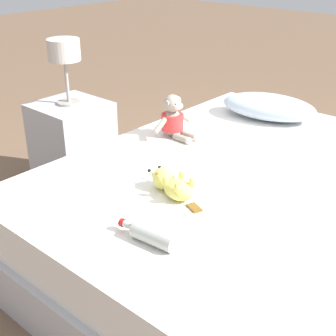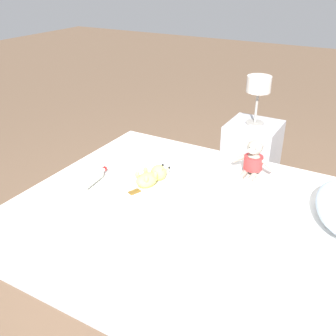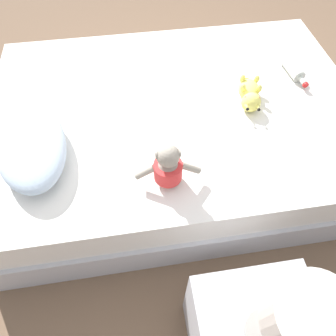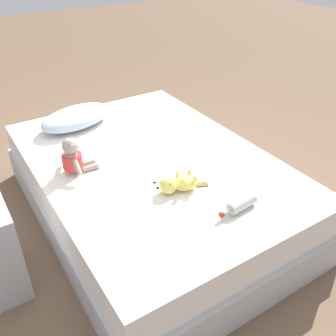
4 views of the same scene
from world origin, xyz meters
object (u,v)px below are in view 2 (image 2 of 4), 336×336
at_px(bed, 204,235).
at_px(plush_monkey, 253,161).
at_px(nightstand, 251,155).
at_px(glass_bottle, 92,179).
at_px(bedside_lamp, 259,87).
at_px(plush_yellow_creature, 152,176).

distance_m(bed, plush_monkey, 0.58).
relative_size(bed, plush_monkey, 7.20).
bearing_deg(nightstand, glass_bottle, -26.09).
bearing_deg(plush_monkey, nightstand, -162.42).
bearing_deg(nightstand, plush_monkey, 17.58).
xyz_separation_m(bed, bedside_lamp, (-1.12, -0.09, 0.62)).
bearing_deg(bed, glass_bottle, -78.59).
height_order(bed, bedside_lamp, bedside_lamp).
xyz_separation_m(plush_yellow_creature, bedside_lamp, (-1.08, 0.30, 0.34)).
relative_size(plush_monkey, bedside_lamp, 0.75).
distance_m(glass_bottle, bedside_lamp, 1.45).
bearing_deg(glass_bottle, bed, 101.41).
bearing_deg(plush_yellow_creature, nightstand, 164.57).
bearing_deg(nightstand, plush_yellow_creature, -15.43).
distance_m(plush_monkey, glass_bottle, 1.03).
bearing_deg(plush_yellow_creature, plush_monkey, 130.09).
bearing_deg(bedside_lamp, glass_bottle, -26.09).
bearing_deg(bed, nightstand, -175.38).
height_order(nightstand, bedside_lamp, bedside_lamp).
distance_m(plush_monkey, bedside_lamp, 0.74).
height_order(plush_monkey, nightstand, plush_monkey).
bearing_deg(nightstand, bed, 4.62).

